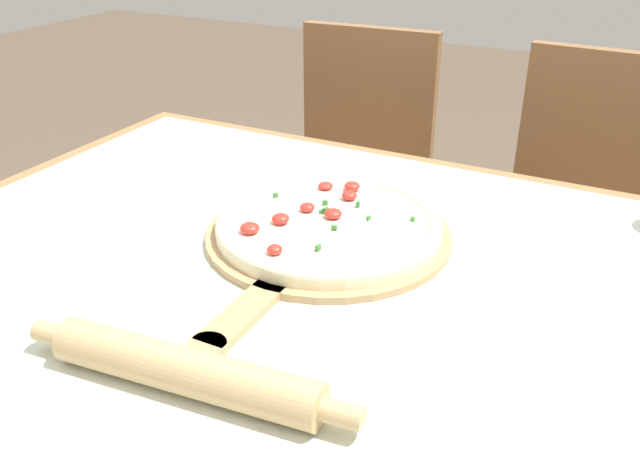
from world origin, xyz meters
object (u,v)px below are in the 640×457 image
(pizza_peel, at_px, (324,238))
(pizza, at_px, (328,223))
(chair_left, at_px, (355,171))
(chair_right, at_px, (579,214))
(rolling_pin, at_px, (186,371))

(pizza_peel, xyz_separation_m, pizza, (-0.00, 0.02, 0.02))
(chair_left, bearing_deg, pizza, -71.75)
(chair_right, bearing_deg, pizza, -109.08)
(pizza_peel, distance_m, rolling_pin, 0.38)
(rolling_pin, bearing_deg, chair_right, 75.74)
(pizza_peel, bearing_deg, chair_left, 110.68)
(pizza, bearing_deg, chair_left, 111.05)
(pizza_peel, xyz_separation_m, chair_right, (0.31, 0.76, -0.22))
(pizza_peel, relative_size, chair_right, 0.61)
(chair_left, xyz_separation_m, chair_right, (0.60, -0.00, 0.00))
(chair_left, relative_size, chair_right, 1.00)
(pizza_peel, relative_size, pizza, 1.54)
(pizza_peel, bearing_deg, rolling_pin, -86.79)
(pizza_peel, distance_m, chair_left, 0.84)
(pizza, xyz_separation_m, rolling_pin, (0.02, -0.40, 0.00))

